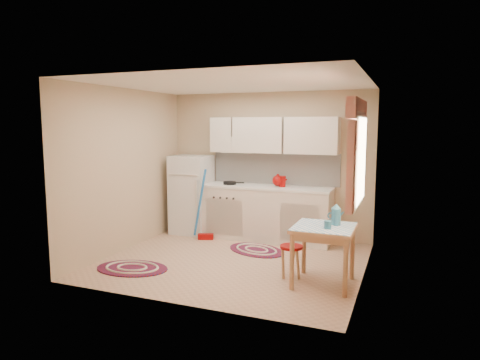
{
  "coord_description": "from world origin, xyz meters",
  "views": [
    {
      "loc": [
        2.28,
        -5.49,
        1.94
      ],
      "look_at": [
        0.0,
        0.25,
        1.14
      ],
      "focal_mm": 32.0,
      "sensor_mm": 36.0,
      "label": 1
    }
  ],
  "objects_px": {
    "fridge": "(192,194)",
    "table": "(323,256)",
    "base_cabinets": "(265,214)",
    "stool": "(291,262)"
  },
  "relations": [
    {
      "from": "base_cabinets",
      "to": "table",
      "type": "xyz_separation_m",
      "value": [
        1.32,
        -1.73,
        -0.08
      ]
    },
    {
      "from": "table",
      "to": "stool",
      "type": "xyz_separation_m",
      "value": [
        -0.42,
        0.08,
        -0.15
      ]
    },
    {
      "from": "base_cabinets",
      "to": "table",
      "type": "distance_m",
      "value": 2.18
    },
    {
      "from": "table",
      "to": "stool",
      "type": "bearing_deg",
      "value": 169.02
    },
    {
      "from": "fridge",
      "to": "table",
      "type": "distance_m",
      "value": 3.19
    },
    {
      "from": "fridge",
      "to": "stool",
      "type": "relative_size",
      "value": 3.33
    },
    {
      "from": "fridge",
      "to": "base_cabinets",
      "type": "distance_m",
      "value": 1.39
    },
    {
      "from": "fridge",
      "to": "base_cabinets",
      "type": "height_order",
      "value": "fridge"
    },
    {
      "from": "fridge",
      "to": "table",
      "type": "bearing_deg",
      "value": -31.93
    },
    {
      "from": "fridge",
      "to": "stool",
      "type": "xyz_separation_m",
      "value": [
        2.27,
        -1.6,
        -0.49
      ]
    }
  ]
}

